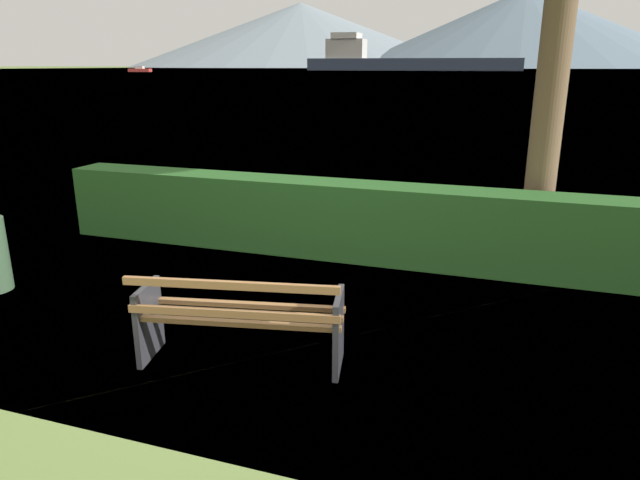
% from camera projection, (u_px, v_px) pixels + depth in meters
% --- Properties ---
extents(ground_plane, '(1400.00, 1400.00, 0.00)m').
position_uv_depth(ground_plane, '(244.00, 360.00, 5.07)').
color(ground_plane, olive).
extents(water_surface, '(620.00, 620.00, 0.00)m').
position_uv_depth(water_surface, '(517.00, 70.00, 284.68)').
color(water_surface, '#6B8EA3').
rests_on(water_surface, ground_plane).
extents(park_bench, '(1.84, 0.90, 0.87)m').
position_uv_depth(park_bench, '(240.00, 319.00, 4.89)').
color(park_bench, olive).
rests_on(park_bench, ground_plane).
extents(hedge_row, '(8.26, 0.60, 1.02)m').
position_uv_depth(hedge_row, '(343.00, 220.00, 7.70)').
color(hedge_row, '#285B23').
rests_on(hedge_row, ground_plane).
extents(cargo_ship_large, '(91.08, 15.24, 15.68)m').
position_uv_depth(cargo_ship_large, '(396.00, 60.00, 246.95)').
color(cargo_ship_large, '#2D384C').
rests_on(cargo_ship_large, water_surface).
extents(fishing_boat_near, '(8.15, 4.01, 1.95)m').
position_uv_depth(fishing_boat_near, '(140.00, 70.00, 201.94)').
color(fishing_boat_near, '#B2332D').
rests_on(fishing_boat_near, water_surface).
extents(distant_hills, '(741.78, 348.78, 63.22)m').
position_uv_depth(distant_hills, '(491.00, 33.00, 502.49)').
color(distant_hills, gray).
rests_on(distant_hills, ground_plane).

